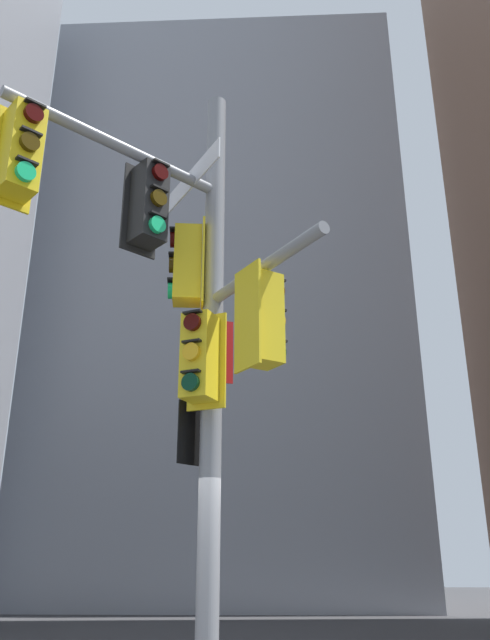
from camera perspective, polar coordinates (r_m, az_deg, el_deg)
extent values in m
cube|color=#9399A3|center=(36.99, -1.26, -0.89)|extent=(17.02, 17.02, 28.41)
cylinder|color=gray|center=(7.74, -2.89, -3.99)|extent=(0.25, 0.25, 7.61)
cylinder|color=gray|center=(8.05, -10.74, 14.56)|extent=(2.13, 2.12, 0.14)
cylinder|color=gray|center=(7.17, 1.50, 4.52)|extent=(1.35, 1.86, 0.14)
cube|color=black|center=(8.05, -9.13, 9.36)|extent=(0.36, 0.36, 1.14)
cube|color=black|center=(7.91, -8.36, 9.89)|extent=(0.48, 0.48, 1.00)
cylinder|color=#360605|center=(7.95, -7.39, 12.63)|extent=(0.18, 0.18, 0.20)
cube|color=black|center=(8.02, -7.32, 13.36)|extent=(0.21, 0.21, 0.02)
cylinder|color=#3C2C06|center=(7.77, -7.51, 10.47)|extent=(0.18, 0.18, 0.20)
cube|color=black|center=(7.83, -7.44, 11.24)|extent=(0.21, 0.21, 0.02)
cylinder|color=#19C672|center=(7.59, -7.63, 8.22)|extent=(0.18, 0.18, 0.20)
cube|color=black|center=(7.65, -7.57, 9.02)|extent=(0.21, 0.21, 0.02)
cube|color=yellow|center=(7.46, -19.52, 13.07)|extent=(0.36, 0.36, 1.14)
cube|color=yellow|center=(7.31, -18.91, 13.74)|extent=(0.48, 0.48, 1.00)
cylinder|color=#360605|center=(7.36, -17.91, 16.72)|extent=(0.18, 0.18, 0.20)
cube|color=black|center=(7.43, -17.78, 17.48)|extent=(0.21, 0.21, 0.02)
cylinder|color=#3C2C06|center=(7.16, -18.23, 14.49)|extent=(0.18, 0.18, 0.20)
cube|color=black|center=(7.22, -18.09, 15.29)|extent=(0.21, 0.21, 0.02)
cylinder|color=#19C672|center=(6.97, -18.55, 12.12)|extent=(0.18, 0.18, 0.20)
cube|color=black|center=(7.02, -18.42, 12.97)|extent=(0.21, 0.21, 0.02)
cube|color=yellow|center=(6.84, 0.22, 0.34)|extent=(0.30, 0.41, 1.14)
cube|color=yellow|center=(6.94, 1.54, 0.04)|extent=(0.47, 0.47, 1.00)
cylinder|color=#360605|center=(7.17, 2.85, 2.35)|extent=(0.16, 0.20, 0.20)
cube|color=black|center=(7.22, 2.87, 3.21)|extent=(0.18, 0.22, 0.02)
cylinder|color=yellow|center=(7.04, 2.90, -0.27)|extent=(0.16, 0.20, 0.20)
cube|color=black|center=(7.09, 2.92, 0.63)|extent=(0.18, 0.22, 0.02)
cylinder|color=#06311C|center=(6.93, 2.95, -2.98)|extent=(0.16, 0.20, 0.20)
cube|color=black|center=(6.97, 2.97, -2.05)|extent=(0.18, 0.22, 0.02)
cube|color=yellow|center=(7.63, -3.33, -3.61)|extent=(0.46, 0.20, 1.14)
cube|color=yellow|center=(7.46, -3.97, -3.21)|extent=(0.44, 0.44, 1.00)
cylinder|color=#360605|center=(7.41, -4.61, -0.19)|extent=(0.21, 0.13, 0.20)
cube|color=black|center=(7.45, -4.60, 0.68)|extent=(0.23, 0.14, 0.02)
cylinder|color=yellow|center=(7.30, -4.68, -2.77)|extent=(0.21, 0.13, 0.20)
cube|color=black|center=(7.33, -4.68, -1.86)|extent=(0.23, 0.14, 0.02)
cylinder|color=#06311C|center=(7.20, -4.77, -5.42)|extent=(0.21, 0.13, 0.20)
cube|color=black|center=(7.22, -4.76, -4.49)|extent=(0.23, 0.14, 0.02)
cube|color=yellow|center=(8.21, -3.67, 4.72)|extent=(0.08, 0.48, 1.14)
cube|color=yellow|center=(8.21, -5.00, 4.75)|extent=(0.38, 0.38, 1.00)
cylinder|color=#360605|center=(8.37, -6.30, 6.94)|extent=(0.08, 0.21, 0.20)
cube|color=black|center=(8.43, -6.31, 7.66)|extent=(0.10, 0.23, 0.02)
cylinder|color=#3C2C06|center=(8.22, -6.40, 4.78)|extent=(0.08, 0.21, 0.20)
cube|color=black|center=(8.27, -6.41, 5.53)|extent=(0.10, 0.23, 0.02)
cylinder|color=#19C672|center=(8.07, -6.50, 2.54)|extent=(0.08, 0.21, 0.20)
cube|color=black|center=(8.12, -6.50, 3.32)|extent=(0.10, 0.23, 0.02)
cube|color=white|center=(8.64, -4.71, 12.12)|extent=(0.86, 1.35, 0.28)
cube|color=#19479E|center=(8.64, -4.71, 12.12)|extent=(0.83, 1.31, 0.24)
cube|color=red|center=(8.02, -3.25, -2.62)|extent=(0.61, 0.23, 0.80)
cube|color=white|center=(8.02, -3.25, -2.62)|extent=(0.57, 0.22, 0.76)
cube|color=black|center=(7.70, -4.16, -9.90)|extent=(0.40, 0.47, 0.72)
cube|color=white|center=(7.70, -4.16, -9.90)|extent=(0.37, 0.44, 0.68)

